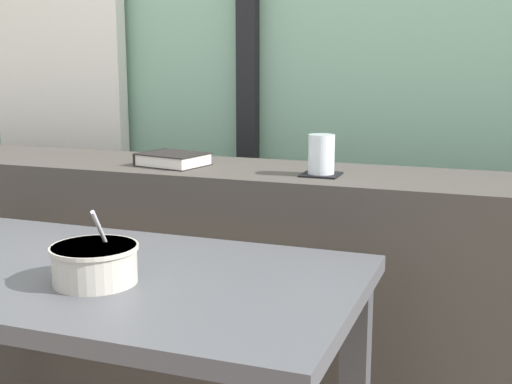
# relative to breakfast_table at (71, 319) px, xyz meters

# --- Properties ---
(curtain_left_panel) EXTENTS (0.56, 0.06, 2.50)m
(curtain_left_panel) POSITION_rel_breakfast_table_xyz_m (-0.79, 1.09, 0.64)
(curtain_left_panel) COLOR silver
(curtain_left_panel) RESTS_ON ground
(window_divider_post) EXTENTS (0.07, 0.05, 2.60)m
(window_divider_post) POSITION_rel_breakfast_table_xyz_m (-0.02, 1.12, 0.69)
(window_divider_post) COLOR black
(window_divider_post) RESTS_ON ground
(dark_console_ledge) EXTENTS (2.80, 0.38, 0.85)m
(dark_console_ledge) POSITION_rel_breakfast_table_xyz_m (0.10, 0.64, -0.19)
(dark_console_ledge) COLOR #423D38
(dark_console_ledge) RESTS_ON ground
(breakfast_table) EXTENTS (1.23, 0.61, 0.73)m
(breakfast_table) POSITION_rel_breakfast_table_xyz_m (0.00, 0.00, 0.00)
(breakfast_table) COLOR #414145
(breakfast_table) RESTS_ON ground
(coaster_square) EXTENTS (0.10, 0.10, 0.00)m
(coaster_square) POSITION_rel_breakfast_table_xyz_m (0.39, 0.59, 0.24)
(coaster_square) COLOR black
(coaster_square) RESTS_ON dark_console_ledge
(juice_glass) EXTENTS (0.07, 0.07, 0.10)m
(juice_glass) POSITION_rel_breakfast_table_xyz_m (0.39, 0.59, 0.29)
(juice_glass) COLOR white
(juice_glass) RESTS_ON coaster_square
(closed_book) EXTENTS (0.21, 0.18, 0.04)m
(closed_book) POSITION_rel_breakfast_table_xyz_m (-0.06, 0.61, 0.26)
(closed_book) COLOR black
(closed_book) RESTS_ON dark_console_ledge
(soup_bowl) EXTENTS (0.17, 0.17, 0.15)m
(soup_bowl) POSITION_rel_breakfast_table_xyz_m (0.12, -0.07, 0.15)
(soup_bowl) COLOR #BCB7A8
(soup_bowl) RESTS_ON breakfast_table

